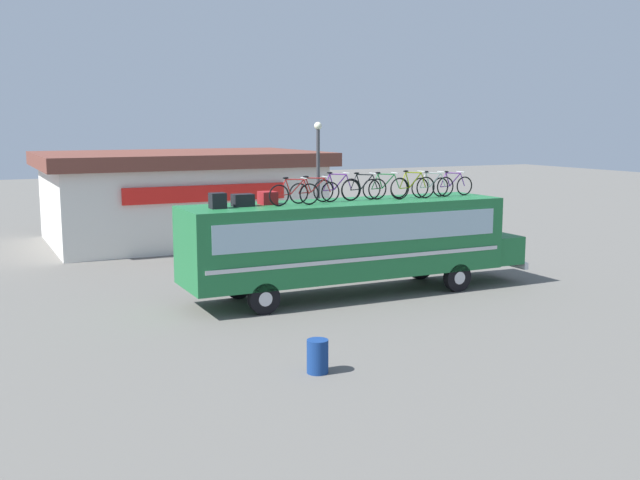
{
  "coord_description": "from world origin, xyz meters",
  "views": [
    {
      "loc": [
        -11.19,
        -21.04,
        5.52
      ],
      "look_at": [
        -0.92,
        0.0,
        1.88
      ],
      "focal_mm": 42.01,
      "sensor_mm": 36.0,
      "label": 1
    }
  ],
  "objects_px": {
    "rooftop_bicycle_7": "(433,186)",
    "luggage_bag_3": "(268,198)",
    "bus": "(352,239)",
    "luggage_bag_2": "(243,200)",
    "rooftop_bicycle_5": "(385,187)",
    "rooftop_bicycle_6": "(413,187)",
    "rooftop_bicycle_8": "(452,185)",
    "trash_bin": "(318,356)",
    "street_lamp": "(318,182)",
    "luggage_bag_1": "(218,201)",
    "rooftop_bicycle_1": "(294,194)",
    "rooftop_bicycle_2": "(315,191)",
    "rooftop_bicycle_3": "(337,189)",
    "rooftop_bicycle_4": "(364,188)"
  },
  "relations": [
    {
      "from": "luggage_bag_2",
      "to": "rooftop_bicycle_1",
      "type": "bearing_deg",
      "value": -17.52
    },
    {
      "from": "luggage_bag_1",
      "to": "street_lamp",
      "type": "height_order",
      "value": "street_lamp"
    },
    {
      "from": "luggage_bag_2",
      "to": "rooftop_bicycle_2",
      "type": "distance_m",
      "value": 2.38
    },
    {
      "from": "rooftop_bicycle_5",
      "to": "rooftop_bicycle_8",
      "type": "height_order",
      "value": "rooftop_bicycle_5"
    },
    {
      "from": "luggage_bag_3",
      "to": "trash_bin",
      "type": "height_order",
      "value": "luggage_bag_3"
    },
    {
      "from": "trash_bin",
      "to": "rooftop_bicycle_6",
      "type": "bearing_deg",
      "value": 44.0
    },
    {
      "from": "street_lamp",
      "to": "rooftop_bicycle_1",
      "type": "bearing_deg",
      "value": -121.99
    },
    {
      "from": "trash_bin",
      "to": "luggage_bag_3",
      "type": "bearing_deg",
      "value": 76.82
    },
    {
      "from": "luggage_bag_2",
      "to": "rooftop_bicycle_8",
      "type": "relative_size",
      "value": 0.37
    },
    {
      "from": "bus",
      "to": "trash_bin",
      "type": "xyz_separation_m",
      "value": [
        -4.4,
        -6.53,
        -1.45
      ]
    },
    {
      "from": "bus",
      "to": "rooftop_bicycle_7",
      "type": "height_order",
      "value": "rooftop_bicycle_7"
    },
    {
      "from": "rooftop_bicycle_2",
      "to": "street_lamp",
      "type": "distance_m",
      "value": 6.0
    },
    {
      "from": "rooftop_bicycle_3",
      "to": "rooftop_bicycle_7",
      "type": "height_order",
      "value": "rooftop_bicycle_3"
    },
    {
      "from": "luggage_bag_3",
      "to": "rooftop_bicycle_5",
      "type": "xyz_separation_m",
      "value": [
        4.16,
        -0.1,
        0.18
      ]
    },
    {
      "from": "luggage_bag_3",
      "to": "rooftop_bicycle_1",
      "type": "xyz_separation_m",
      "value": [
        0.59,
        -0.69,
        0.17
      ]
    },
    {
      "from": "luggage_bag_3",
      "to": "rooftop_bicycle_5",
      "type": "distance_m",
      "value": 4.16
    },
    {
      "from": "rooftop_bicycle_6",
      "to": "rooftop_bicycle_3",
      "type": "bearing_deg",
      "value": 171.84
    },
    {
      "from": "luggage_bag_1",
      "to": "rooftop_bicycle_1",
      "type": "relative_size",
      "value": 0.28
    },
    {
      "from": "bus",
      "to": "rooftop_bicycle_7",
      "type": "relative_size",
      "value": 6.99
    },
    {
      "from": "luggage_bag_2",
      "to": "luggage_bag_1",
      "type": "bearing_deg",
      "value": -166.59
    },
    {
      "from": "luggage_bag_2",
      "to": "rooftop_bicycle_5",
      "type": "xyz_separation_m",
      "value": [
        5.05,
        0.11,
        0.19
      ]
    },
    {
      "from": "rooftop_bicycle_2",
      "to": "trash_bin",
      "type": "bearing_deg",
      "value": -115.08
    },
    {
      "from": "rooftop_bicycle_2",
      "to": "street_lamp",
      "type": "bearing_deg",
      "value": 63.1
    },
    {
      "from": "rooftop_bicycle_6",
      "to": "rooftop_bicycle_4",
      "type": "bearing_deg",
      "value": 168.43
    },
    {
      "from": "luggage_bag_1",
      "to": "rooftop_bicycle_4",
      "type": "height_order",
      "value": "rooftop_bicycle_4"
    },
    {
      "from": "rooftop_bicycle_6",
      "to": "bus",
      "type": "bearing_deg",
      "value": 174.85
    },
    {
      "from": "rooftop_bicycle_4",
      "to": "luggage_bag_3",
      "type": "bearing_deg",
      "value": 176.89
    },
    {
      "from": "trash_bin",
      "to": "rooftop_bicycle_5",
      "type": "bearing_deg",
      "value": 49.52
    },
    {
      "from": "rooftop_bicycle_1",
      "to": "rooftop_bicycle_3",
      "type": "relative_size",
      "value": 0.97
    },
    {
      "from": "bus",
      "to": "rooftop_bicycle_7",
      "type": "bearing_deg",
      "value": -0.64
    },
    {
      "from": "rooftop_bicycle_1",
      "to": "rooftop_bicycle_7",
      "type": "relative_size",
      "value": 0.98
    },
    {
      "from": "luggage_bag_2",
      "to": "rooftop_bicycle_5",
      "type": "relative_size",
      "value": 0.36
    },
    {
      "from": "rooftop_bicycle_7",
      "to": "luggage_bag_3",
      "type": "bearing_deg",
      "value": 176.51
    },
    {
      "from": "luggage_bag_1",
      "to": "street_lamp",
      "type": "relative_size",
      "value": 0.08
    },
    {
      "from": "bus",
      "to": "rooftop_bicycle_7",
      "type": "distance_m",
      "value": 3.46
    },
    {
      "from": "rooftop_bicycle_2",
      "to": "rooftop_bicycle_8",
      "type": "height_order",
      "value": "rooftop_bicycle_8"
    },
    {
      "from": "rooftop_bicycle_8",
      "to": "trash_bin",
      "type": "relative_size",
      "value": 2.18
    },
    {
      "from": "rooftop_bicycle_1",
      "to": "rooftop_bicycle_4",
      "type": "height_order",
      "value": "rooftop_bicycle_4"
    },
    {
      "from": "rooftop_bicycle_2",
      "to": "street_lamp",
      "type": "xyz_separation_m",
      "value": [
        2.72,
        5.35,
        -0.18
      ]
    },
    {
      "from": "luggage_bag_2",
      "to": "rooftop_bicycle_5",
      "type": "height_order",
      "value": "rooftop_bicycle_5"
    },
    {
      "from": "street_lamp",
      "to": "trash_bin",
      "type": "bearing_deg",
      "value": -115.9
    },
    {
      "from": "luggage_bag_2",
      "to": "bus",
      "type": "bearing_deg",
      "value": -1.61
    },
    {
      "from": "rooftop_bicycle_8",
      "to": "luggage_bag_3",
      "type": "bearing_deg",
      "value": 177.87
    },
    {
      "from": "luggage_bag_1",
      "to": "rooftop_bicycle_6",
      "type": "distance_m",
      "value": 6.71
    },
    {
      "from": "luggage_bag_1",
      "to": "bus",
      "type": "bearing_deg",
      "value": 1.26
    },
    {
      "from": "rooftop_bicycle_2",
      "to": "rooftop_bicycle_4",
      "type": "bearing_deg",
      "value": 2.99
    },
    {
      "from": "rooftop_bicycle_5",
      "to": "rooftop_bicycle_7",
      "type": "bearing_deg",
      "value": -8.43
    },
    {
      "from": "bus",
      "to": "rooftop_bicycle_1",
      "type": "distance_m",
      "value": 2.75
    },
    {
      "from": "bus",
      "to": "rooftop_bicycle_5",
      "type": "bearing_deg",
      "value": 9.12
    },
    {
      "from": "rooftop_bicycle_6",
      "to": "rooftop_bicycle_8",
      "type": "xyz_separation_m",
      "value": [
        1.79,
        0.27,
        -0.03
      ]
    }
  ]
}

